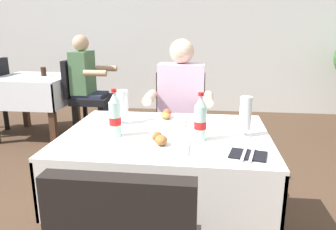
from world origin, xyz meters
TOP-DOWN VIEW (x-y plane):
  - back_wall at (0.00, 3.53)m, footprint 11.00×0.12m
  - main_dining_table at (-0.04, -0.05)m, footprint 1.16×0.89m
  - chair_far_diner_seat at (-0.04, 0.79)m, footprint 0.44×0.50m
  - seated_diner_far at (-0.02, 0.68)m, footprint 0.50×0.46m
  - plate_near_camera at (-0.03, -0.25)m, footprint 0.26×0.26m
  - plate_far_diner at (-0.07, 0.19)m, footprint 0.25×0.25m
  - beer_glass_left at (0.40, -0.05)m, footprint 0.07×0.07m
  - beer_glass_middle at (-0.33, 0.10)m, footprint 0.07×0.07m
  - cola_bottle_primary at (0.16, -0.15)m, footprint 0.07×0.07m
  - cola_bottle_secondary at (-0.31, -0.14)m, footprint 0.07×0.07m
  - napkin_cutlery_set at (0.39, -0.34)m, footprint 0.19×0.20m
  - background_dining_table at (-1.93, 1.92)m, footprint 0.86×0.81m
  - background_chair_right at (-1.29, 1.92)m, footprint 0.50×0.44m
  - background_patron at (-1.24, 1.92)m, footprint 0.46×0.50m
  - background_table_tumbler at (-1.82, 1.97)m, footprint 0.06×0.06m

SIDE VIEW (x-z plane):
  - chair_far_diner_seat at x=-0.04m, z-range 0.07..1.04m
  - background_chair_right at x=-1.29m, z-range 0.07..1.04m
  - background_dining_table at x=-1.93m, z-range 0.18..0.94m
  - main_dining_table at x=-0.04m, z-range 0.21..0.97m
  - seated_diner_far at x=-0.02m, z-range 0.08..1.34m
  - background_patron at x=-1.24m, z-range 0.08..1.34m
  - napkin_cutlery_set at x=0.39m, z-range 0.76..0.77m
  - plate_near_camera at x=-0.03m, z-range 0.74..0.81m
  - plate_far_diner at x=-0.07m, z-range 0.74..0.81m
  - background_table_tumbler at x=-1.82m, z-range 0.76..0.87m
  - beer_glass_middle at x=-0.33m, z-range 0.76..0.97m
  - cola_bottle_primary at x=0.16m, z-range 0.74..1.00m
  - cola_bottle_secondary at x=-0.31m, z-range 0.74..1.01m
  - beer_glass_left at x=0.40m, z-range 0.77..0.99m
  - back_wall at x=0.00m, z-range 0.00..2.71m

